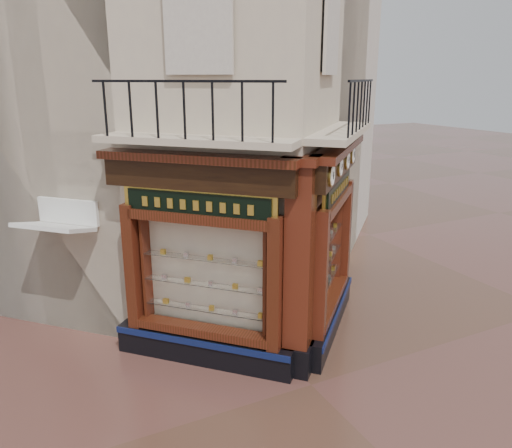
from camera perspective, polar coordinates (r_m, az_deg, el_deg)
ground at (r=9.28m, az=6.33°, el=-17.81°), size 80.00×80.00×0.00m
main_building at (r=13.28m, az=-8.11°, el=19.67°), size 11.31×11.31×12.00m
neighbour_left at (r=15.14m, az=-20.50°, el=16.52°), size 11.31×11.31×11.00m
neighbour_right at (r=16.48m, az=-2.37°, el=17.40°), size 11.31×11.31×11.00m
shopfront_left at (r=9.06m, az=-6.25°, el=-4.57°), size 2.86×2.86×3.98m
shopfront_right at (r=10.30m, az=8.58°, el=-2.06°), size 2.86×2.86×3.98m
corner_pilaster at (r=8.74m, az=4.95°, el=-5.55°), size 0.85×0.85×3.98m
balcony at (r=9.02m, az=2.02°, el=10.10°), size 5.94×2.97×1.03m
clock_a at (r=8.53m, az=8.61°, el=5.51°), size 0.31×0.31×0.39m
clock_b at (r=9.39m, az=9.58°, el=6.45°), size 0.29×0.29×0.36m
clock_c at (r=10.22m, az=10.38°, el=7.22°), size 0.31×0.31×0.39m
clock_d at (r=10.98m, az=10.98°, el=7.80°), size 0.31×0.31×0.39m
awning at (r=11.17m, az=-20.75°, el=-12.54°), size 1.55×1.55×0.27m
signboard_left at (r=8.65m, az=-6.70°, el=2.21°), size 2.08×2.08×0.56m
signboard_right at (r=9.99m, az=9.29°, el=4.02°), size 1.90×1.90×0.51m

